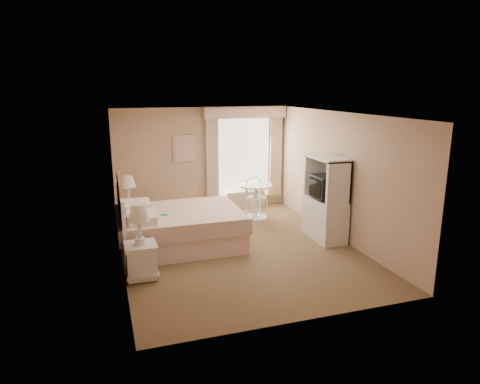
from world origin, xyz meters
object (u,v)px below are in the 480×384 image
object	(u,v)px
bed	(174,227)
round_table	(256,196)
nightstand_near	(141,251)
cafe_chair	(255,194)
nightstand_far	(129,210)
armoire	(325,205)

from	to	relation	value
bed	round_table	xyz separation A→B (m)	(2.11, 1.23, 0.14)
bed	nightstand_near	bearing A→B (deg)	-120.35
nightstand_near	cafe_chair	size ratio (longest dim) A/B	1.24
nightstand_far	armoire	xyz separation A→B (m)	(3.65, -1.81, 0.25)
bed	nightstand_far	distance (m)	1.48
round_table	armoire	xyz separation A→B (m)	(0.82, -1.75, 0.16)
round_table	armoire	world-z (taller)	armoire
nightstand_near	round_table	xyz separation A→B (m)	(2.83, 2.47, 0.08)
bed	nightstand_near	distance (m)	1.44
nightstand_near	cafe_chair	xyz separation A→B (m)	(2.83, 2.50, 0.10)
nightstand_far	cafe_chair	distance (m)	2.84
bed	cafe_chair	xyz separation A→B (m)	(2.11, 1.26, 0.17)
bed	nightstand_far	xyz separation A→B (m)	(-0.73, 1.29, 0.05)
nightstand_far	armoire	distance (m)	4.08
bed	nightstand_near	xyz separation A→B (m)	(-0.73, -1.24, 0.07)
nightstand_near	bed	bearing A→B (deg)	59.65
round_table	nightstand_far	bearing A→B (deg)	178.82
bed	nightstand_far	bearing A→B (deg)	119.55
bed	armoire	bearing A→B (deg)	-10.15
bed	nightstand_near	size ratio (longest dim) A/B	1.93
round_table	bed	bearing A→B (deg)	-149.79
bed	nightstand_near	world-z (taller)	bed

